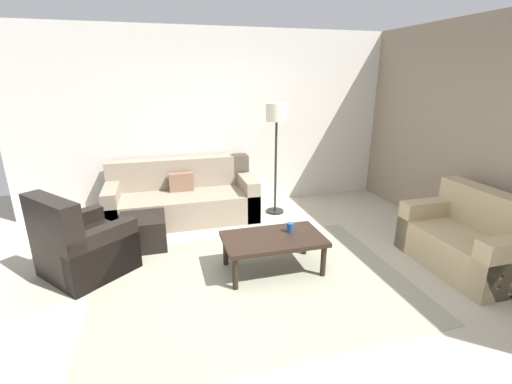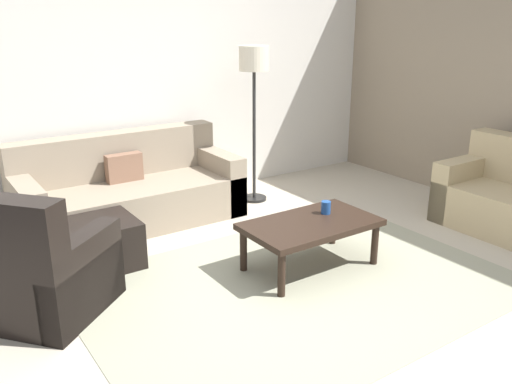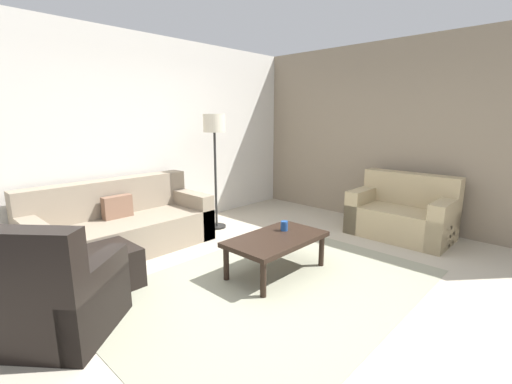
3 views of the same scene
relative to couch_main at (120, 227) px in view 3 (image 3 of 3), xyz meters
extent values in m
plane|color=#B2A893|center=(0.56, -2.09, -0.30)|extent=(8.00, 8.00, 0.00)
cube|color=silver|center=(0.56, 0.51, 1.10)|extent=(6.00, 0.12, 2.80)
cube|color=gray|center=(3.56, -2.09, 1.10)|extent=(0.12, 5.20, 2.80)
cube|color=gray|center=(0.56, -2.09, -0.29)|extent=(3.25, 2.31, 0.01)
cube|color=gray|center=(0.00, -0.10, -0.09)|extent=(2.17, 0.93, 0.42)
cube|color=gray|center=(0.00, 0.24, 0.14)|extent=(2.17, 0.24, 0.88)
cube|color=gray|center=(-0.99, -0.10, 0.01)|extent=(0.20, 0.93, 0.62)
cube|color=gray|center=(0.99, -0.10, 0.01)|extent=(0.20, 0.93, 0.62)
cube|color=brown|center=(0.00, 0.02, 0.26)|extent=(0.36, 0.12, 0.28)
cube|color=tan|center=(2.95, -2.39, -0.09)|extent=(0.82, 1.32, 0.42)
cube|color=tan|center=(3.24, -2.39, 0.14)|extent=(0.24, 1.32, 0.88)
cube|color=tan|center=(2.95, -1.83, 0.01)|extent=(0.82, 0.20, 0.62)
cube|color=tan|center=(2.95, -2.95, 0.01)|extent=(0.82, 0.20, 0.62)
cube|color=black|center=(-1.14, -1.35, -0.08)|extent=(1.13, 1.13, 0.44)
cube|color=black|center=(-1.38, -1.54, 0.18)|extent=(0.66, 0.74, 0.95)
cube|color=black|center=(-0.94, -1.60, 0.00)|extent=(0.72, 0.63, 0.60)
cube|color=black|center=(-1.35, -1.11, 0.00)|extent=(0.72, 0.63, 0.60)
cube|color=black|center=(-0.57, -0.87, -0.10)|extent=(0.56, 0.56, 0.40)
cylinder|color=black|center=(0.35, -2.14, -0.12)|extent=(0.06, 0.06, 0.36)
cylinder|color=black|center=(1.33, -2.14, -0.12)|extent=(0.06, 0.06, 0.36)
cylinder|color=black|center=(0.35, -1.62, -0.12)|extent=(0.06, 0.06, 0.36)
cylinder|color=black|center=(1.33, -1.62, -0.12)|extent=(0.06, 0.06, 0.36)
cube|color=black|center=(0.84, -1.88, 0.09)|extent=(1.10, 0.64, 0.05)
cylinder|color=#1E478C|center=(1.07, -1.81, 0.17)|extent=(0.08, 0.08, 0.11)
cylinder|color=black|center=(1.43, -0.18, -0.28)|extent=(0.28, 0.28, 0.03)
cylinder|color=#262626|center=(1.43, -0.18, 0.43)|extent=(0.04, 0.04, 1.45)
cylinder|color=beige|center=(1.43, -0.18, 1.28)|extent=(0.32, 0.32, 0.26)
camera|label=1|loc=(-0.29, -5.25, 1.80)|focal=24.94mm
camera|label=2|loc=(-1.82, -4.99, 1.72)|focal=37.50mm
camera|label=3|loc=(-1.87, -4.16, 1.37)|focal=24.42mm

